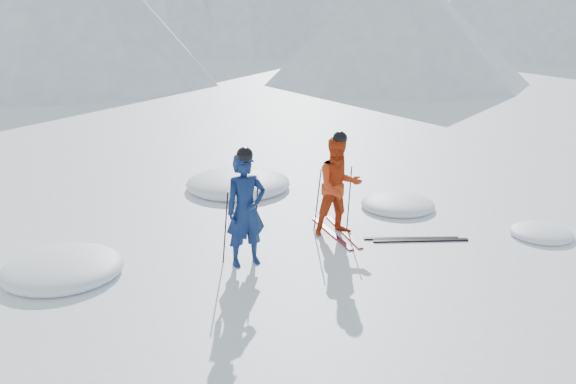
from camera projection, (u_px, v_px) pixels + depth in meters
name	position (u px, v px, depth m)	size (l,w,h in m)	color
ground	(399.00, 249.00, 10.47)	(160.00, 160.00, 0.00)	white
skier_blue	(246.00, 210.00, 9.62)	(0.67, 0.44, 1.83)	#0C1E4A
skier_red	(339.00, 186.00, 10.93)	(0.87, 0.68, 1.80)	#B8320E
pole_blue_left	(225.00, 228.00, 9.74)	(0.02, 0.02, 1.22)	black
pole_blue_right	(256.00, 221.00, 10.02)	(0.02, 0.02, 1.22)	black
pole_red_left	(317.00, 200.00, 11.13)	(0.02, 0.02, 1.20)	black
pole_red_right	(349.00, 198.00, 11.25)	(0.02, 0.02, 1.20)	black
ski_worn_left	(332.00, 233.00, 11.15)	(0.09, 1.70, 0.03)	black
ski_worn_right	(343.00, 232.00, 11.23)	(0.09, 1.70, 0.03)	black
ski_loose_a	(411.00, 238.00, 10.91)	(0.09, 1.70, 0.03)	black
ski_loose_b	(421.00, 240.00, 10.81)	(0.09, 1.70, 0.03)	black
snow_lumps	(241.00, 211.00, 12.40)	(9.63, 6.64, 0.52)	white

